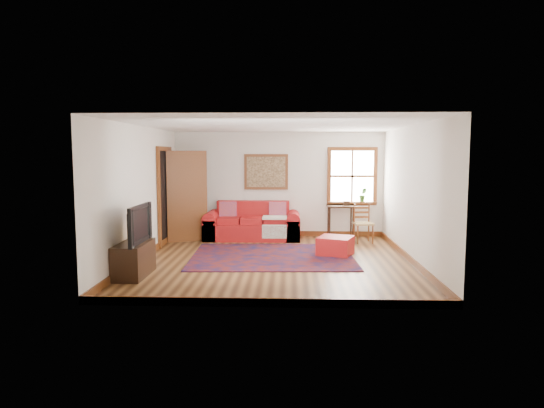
{
  "coord_description": "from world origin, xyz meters",
  "views": [
    {
      "loc": [
        0.29,
        -8.86,
        2.0
      ],
      "look_at": [
        -0.08,
        0.6,
        1.0
      ],
      "focal_mm": 32.0,
      "sensor_mm": 36.0,
      "label": 1
    }
  ],
  "objects_px": {
    "red_ottoman": "(335,246)",
    "media_cabinet": "(134,259)",
    "red_leather_sofa": "(253,227)",
    "side_table": "(341,211)",
    "ladder_back_chair": "(363,222)"
  },
  "relations": [
    {
      "from": "red_ottoman",
      "to": "media_cabinet",
      "type": "relative_size",
      "value": 0.63
    },
    {
      "from": "red_leather_sofa",
      "to": "ladder_back_chair",
      "type": "height_order",
      "value": "red_leather_sofa"
    },
    {
      "from": "ladder_back_chair",
      "to": "red_leather_sofa",
      "type": "bearing_deg",
      "value": 171.86
    },
    {
      "from": "ladder_back_chair",
      "to": "media_cabinet",
      "type": "relative_size",
      "value": 0.86
    },
    {
      "from": "ladder_back_chair",
      "to": "media_cabinet",
      "type": "distance_m",
      "value": 5.24
    },
    {
      "from": "side_table",
      "to": "red_leather_sofa",
      "type": "bearing_deg",
      "value": -174.19
    },
    {
      "from": "ladder_back_chair",
      "to": "media_cabinet",
      "type": "bearing_deg",
      "value": -142.78
    },
    {
      "from": "side_table",
      "to": "media_cabinet",
      "type": "xyz_separation_m",
      "value": [
        -3.73,
        -3.74,
        -0.37
      ]
    },
    {
      "from": "red_leather_sofa",
      "to": "media_cabinet",
      "type": "height_order",
      "value": "red_leather_sofa"
    },
    {
      "from": "red_leather_sofa",
      "to": "media_cabinet",
      "type": "xyz_separation_m",
      "value": [
        -1.66,
        -3.53,
        -0.01
      ]
    },
    {
      "from": "ladder_back_chair",
      "to": "media_cabinet",
      "type": "xyz_separation_m",
      "value": [
        -4.17,
        -3.17,
        -0.19
      ]
    },
    {
      "from": "red_leather_sofa",
      "to": "red_ottoman",
      "type": "bearing_deg",
      "value": -44.57
    },
    {
      "from": "ladder_back_chair",
      "to": "media_cabinet",
      "type": "height_order",
      "value": "ladder_back_chair"
    },
    {
      "from": "red_leather_sofa",
      "to": "side_table",
      "type": "xyz_separation_m",
      "value": [
        2.07,
        0.21,
        0.36
      ]
    },
    {
      "from": "red_ottoman",
      "to": "side_table",
      "type": "distance_m",
      "value": 2.03
    }
  ]
}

